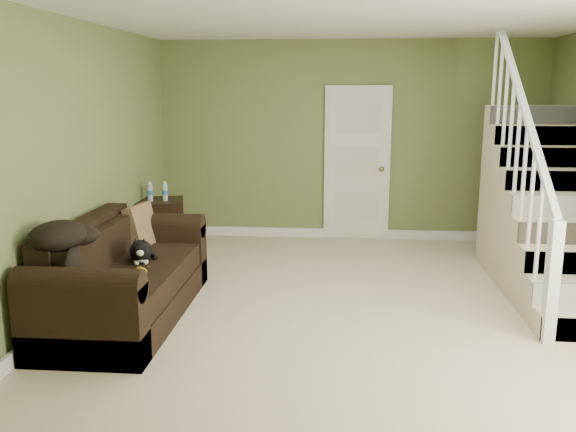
% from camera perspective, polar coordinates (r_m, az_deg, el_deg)
% --- Properties ---
extents(floor, '(5.00, 5.50, 0.01)m').
position_cam_1_polar(floor, '(5.69, 5.91, -8.65)').
color(floor, tan).
rests_on(floor, ground).
extents(ceiling, '(5.00, 5.50, 0.01)m').
position_cam_1_polar(ceiling, '(5.36, 6.53, 18.35)').
color(ceiling, white).
rests_on(ceiling, wall_back).
extents(wall_back, '(5.00, 0.04, 2.60)m').
position_cam_1_polar(wall_back, '(8.11, 5.81, 6.97)').
color(wall_back, olive).
rests_on(wall_back, floor).
extents(wall_front, '(5.00, 0.04, 2.60)m').
position_cam_1_polar(wall_front, '(2.67, 7.38, -3.25)').
color(wall_front, olive).
rests_on(wall_front, floor).
extents(wall_left, '(0.04, 5.50, 2.60)m').
position_cam_1_polar(wall_left, '(5.87, -19.06, 4.50)').
color(wall_left, olive).
rests_on(wall_left, floor).
extents(baseboard_back, '(5.00, 0.04, 0.12)m').
position_cam_1_polar(baseboard_back, '(8.28, 5.64, -1.63)').
color(baseboard_back, white).
rests_on(baseboard_back, floor).
extents(baseboard_left, '(0.04, 5.50, 0.12)m').
position_cam_1_polar(baseboard_left, '(6.13, -18.01, -7.05)').
color(baseboard_left, white).
rests_on(baseboard_left, floor).
extents(door, '(0.86, 0.12, 2.02)m').
position_cam_1_polar(door, '(8.10, 6.49, 4.86)').
color(door, white).
rests_on(door, floor).
extents(staircase, '(1.00, 2.51, 2.82)m').
position_cam_1_polar(staircase, '(6.78, 23.02, -0.54)').
color(staircase, tan).
rests_on(staircase, floor).
extents(sofa, '(0.94, 2.18, 0.86)m').
position_cam_1_polar(sofa, '(5.58, -15.26, -5.87)').
color(sofa, black).
rests_on(sofa, floor).
extents(side_table, '(0.68, 0.68, 0.90)m').
position_cam_1_polar(side_table, '(7.53, -11.83, -1.01)').
color(side_table, black).
rests_on(side_table, floor).
extents(cat, '(0.33, 0.52, 0.26)m').
position_cam_1_polar(cat, '(5.60, -13.69, -3.21)').
color(cat, black).
rests_on(cat, sofa).
extents(banana, '(0.15, 0.15, 0.05)m').
position_cam_1_polar(banana, '(5.29, -13.51, -4.93)').
color(banana, yellow).
rests_on(banana, sofa).
extents(throw_pillow, '(0.26, 0.44, 0.43)m').
position_cam_1_polar(throw_pillow, '(6.21, -13.54, -0.88)').
color(throw_pillow, '#47301C').
rests_on(throw_pillow, sofa).
extents(throw_blanket, '(0.42, 0.55, 0.22)m').
position_cam_1_polar(throw_blanket, '(4.96, -20.73, -1.72)').
color(throw_blanket, black).
rests_on(throw_blanket, sofa).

